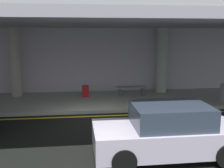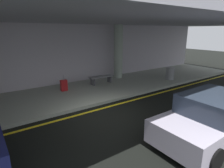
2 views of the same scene
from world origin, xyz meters
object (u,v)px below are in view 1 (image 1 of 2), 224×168
at_px(car_silver, 167,132).
at_px(bench_metal, 132,89).
at_px(support_column_center, 162,60).
at_px(suitcase_upright_primary, 85,91).
at_px(support_column_left_mid, 15,62).

distance_m(car_silver, bench_metal, 7.25).
xyz_separation_m(support_column_center, car_silver, (-2.26, -7.92, -1.26)).
height_order(suitcase_upright_primary, bench_metal, suitcase_upright_primary).
bearing_deg(car_silver, support_column_left_mid, 129.86).
xyz_separation_m(car_silver, suitcase_upright_primary, (-2.09, 7.17, -0.25)).
bearing_deg(suitcase_upright_primary, car_silver, -82.65).
bearing_deg(car_silver, suitcase_upright_primary, 110.17).
relative_size(support_column_center, car_silver, 0.89).
xyz_separation_m(car_silver, bench_metal, (0.41, 7.24, -0.21)).
relative_size(support_column_left_mid, bench_metal, 2.28).
relative_size(suitcase_upright_primary, bench_metal, 0.56).
distance_m(support_column_center, car_silver, 8.33).
height_order(support_column_left_mid, car_silver, support_column_left_mid).
bearing_deg(suitcase_upright_primary, support_column_center, 0.88).
bearing_deg(suitcase_upright_primary, support_column_left_mid, 159.51).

